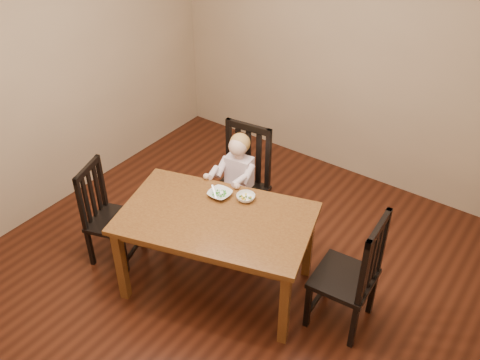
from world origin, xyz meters
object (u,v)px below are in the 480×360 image
Objects in this scene: chair_child at (241,184)px; chair_right at (351,275)px; dining_table at (216,225)px; bowl_peas at (220,194)px; chair_left at (108,215)px; toddler at (238,175)px; bowl_veg at (246,197)px.

chair_right is (1.29, -0.44, -0.01)m from chair_child.
dining_table is 0.76m from chair_child.
chair_child is 1.37m from chair_right.
chair_child is 5.87× the size of bowl_peas.
chair_left is at bearing -166.09° from dining_table.
bowl_veg is at bearing 125.89° from toddler.
bowl_peas is 1.21× the size of bowl_veg.
chair_child is at bearing 67.34° from chair_right.
dining_table is 1.03m from chair_left.
bowl_peas is 0.21m from bowl_veg.
bowl_peas reaches higher than dining_table.
chair_child is (-0.26, 0.70, -0.14)m from dining_table.
toddler is at bearing 132.95° from bowl_veg.
chair_right is (1.03, 0.26, -0.15)m from dining_table.
dining_table is at bearing 100.36° from chair_right.
dining_table is 0.33m from bowl_veg.
chair_right is 6.92× the size of bowl_veg.
toddler is (-1.29, 0.39, 0.14)m from chair_right.
dining_table is 1.80× the size of chair_left.
chair_left reaches higher than bowl_veg.
chair_right reaches higher than chair_left.
toddler is 2.95× the size of bowl_peas.
dining_table is at bearing 103.65° from chair_child.
chair_right is 1.35m from toddler.
chair_left is at bearing 100.19° from chair_right.
bowl_peas is at bearing 98.79° from chair_child.
chair_child reaches higher than chair_left.
toddler is at bearing 69.38° from chair_right.
chair_child is at bearing 105.84° from bowl_peas.
bowl_veg is (-0.96, 0.04, 0.26)m from chair_right.
chair_right is at bearing 2.12° from bowl_peas.
chair_child is 1.99× the size of toddler.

